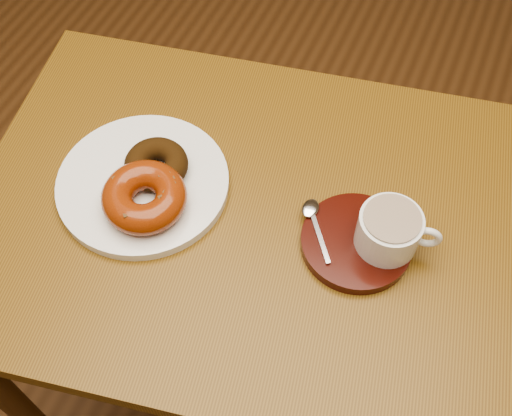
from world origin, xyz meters
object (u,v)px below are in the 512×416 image
at_px(donut_plate, 143,183).
at_px(cafe_table, 245,252).
at_px(saucer, 356,242).
at_px(coffee_cup, 390,230).

bearing_deg(donut_plate, cafe_table, 6.60).
height_order(saucer, coffee_cup, coffee_cup).
bearing_deg(cafe_table, coffee_cup, -3.98).
bearing_deg(donut_plate, saucer, 4.76).
xyz_separation_m(cafe_table, coffee_cup, (0.21, 0.02, 0.17)).
relative_size(cafe_table, coffee_cup, 7.86).
relative_size(cafe_table, donut_plate, 3.52).
height_order(donut_plate, saucer, saucer).
distance_m(donut_plate, saucer, 0.33).
bearing_deg(coffee_cup, saucer, -171.88).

